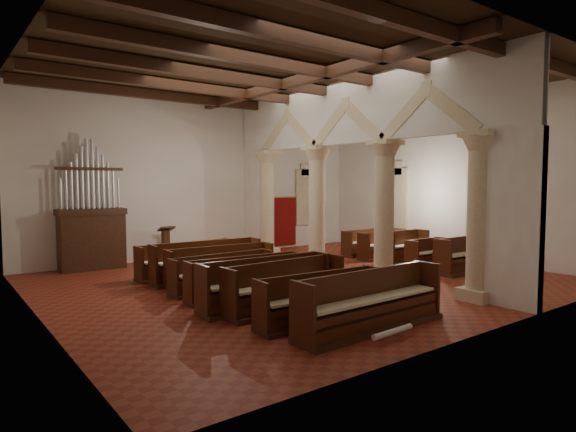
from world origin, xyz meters
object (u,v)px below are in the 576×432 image
(lectern, at_px, (166,247))
(nave_pew_0, at_px, (372,311))
(processional_banner, at_px, (321,229))
(pipe_organ, at_px, (92,228))
(aisle_pew_0, at_px, (463,261))

(lectern, height_order, nave_pew_0, lectern)
(processional_banner, distance_m, nave_pew_0, 12.48)
(lectern, relative_size, processional_banner, 0.61)
(pipe_organ, relative_size, aisle_pew_0, 1.99)
(aisle_pew_0, bearing_deg, nave_pew_0, -159.72)
(nave_pew_0, distance_m, aisle_pew_0, 7.09)
(pipe_organ, relative_size, nave_pew_0, 1.24)
(pipe_organ, xyz_separation_m, nave_pew_0, (2.53, -10.08, -0.99))
(pipe_organ, height_order, nave_pew_0, pipe_organ)
(processional_banner, relative_size, aisle_pew_0, 0.96)
(pipe_organ, bearing_deg, aisle_pew_0, -39.93)
(lectern, distance_m, processional_banner, 7.38)
(lectern, distance_m, aisle_pew_0, 10.19)
(processional_banner, bearing_deg, nave_pew_0, -129.40)
(nave_pew_0, bearing_deg, lectern, 88.99)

